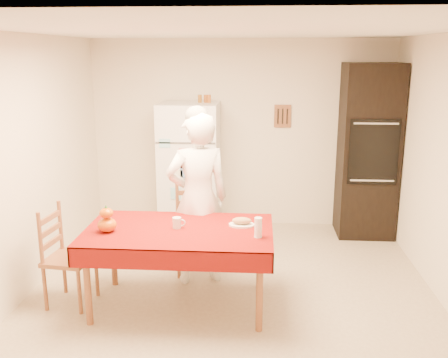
# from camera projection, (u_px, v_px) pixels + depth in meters

# --- Properties ---
(floor) EXTENTS (4.50, 4.50, 0.00)m
(floor) POSITION_uv_depth(u_px,v_px,m) (231.00, 298.00, 4.85)
(floor) COLOR tan
(floor) RESTS_ON ground
(room_shell) EXTENTS (4.02, 4.52, 2.51)m
(room_shell) POSITION_uv_depth(u_px,v_px,m) (232.00, 133.00, 4.45)
(room_shell) COLOR beige
(room_shell) RESTS_ON ground
(refrigerator) EXTENTS (0.75, 0.74, 1.70)m
(refrigerator) POSITION_uv_depth(u_px,v_px,m) (190.00, 168.00, 6.50)
(refrigerator) COLOR white
(refrigerator) RESTS_ON floor
(oven_cabinet) EXTENTS (0.70, 0.62, 2.20)m
(oven_cabinet) POSITION_uv_depth(u_px,v_px,m) (368.00, 151.00, 6.33)
(oven_cabinet) COLOR black
(oven_cabinet) RESTS_ON floor
(dining_table) EXTENTS (1.70, 1.00, 0.76)m
(dining_table) POSITION_uv_depth(u_px,v_px,m) (179.00, 236.00, 4.54)
(dining_table) COLOR brown
(dining_table) RESTS_ON floor
(chair_far) EXTENTS (0.48, 0.47, 0.95)m
(chair_far) POSITION_uv_depth(u_px,v_px,m) (194.00, 225.00, 5.40)
(chair_far) COLOR brown
(chair_far) RESTS_ON floor
(chair_left) EXTENTS (0.45, 0.46, 0.95)m
(chair_left) POSITION_uv_depth(u_px,v_px,m) (63.00, 252.00, 4.65)
(chair_left) COLOR brown
(chair_left) RESTS_ON floor
(seated_woman) EXTENTS (0.75, 0.61, 1.76)m
(seated_woman) POSITION_uv_depth(u_px,v_px,m) (198.00, 199.00, 5.03)
(seated_woman) COLOR white
(seated_woman) RESTS_ON floor
(coffee_mug) EXTENTS (0.08, 0.08, 0.10)m
(coffee_mug) POSITION_uv_depth(u_px,v_px,m) (177.00, 223.00, 4.54)
(coffee_mug) COLOR silver
(coffee_mug) RESTS_ON dining_table
(pumpkin_lower) EXTENTS (0.17, 0.17, 0.13)m
(pumpkin_lower) POSITION_uv_depth(u_px,v_px,m) (107.00, 225.00, 4.44)
(pumpkin_lower) COLOR #D74805
(pumpkin_lower) RESTS_ON dining_table
(pumpkin_upper) EXTENTS (0.12, 0.12, 0.09)m
(pumpkin_upper) POSITION_uv_depth(u_px,v_px,m) (106.00, 213.00, 4.42)
(pumpkin_upper) COLOR #E16205
(pumpkin_upper) RESTS_ON pumpkin_lower
(wine_glass) EXTENTS (0.07, 0.07, 0.18)m
(wine_glass) POSITION_uv_depth(u_px,v_px,m) (258.00, 227.00, 4.31)
(wine_glass) COLOR white
(wine_glass) RESTS_ON dining_table
(bread_plate) EXTENTS (0.24, 0.24, 0.02)m
(bread_plate) POSITION_uv_depth(u_px,v_px,m) (242.00, 225.00, 4.61)
(bread_plate) COLOR white
(bread_plate) RESTS_ON dining_table
(bread_loaf) EXTENTS (0.18, 0.10, 0.06)m
(bread_loaf) POSITION_uv_depth(u_px,v_px,m) (242.00, 221.00, 4.60)
(bread_loaf) COLOR tan
(bread_loaf) RESTS_ON bread_plate
(spice_jar_left) EXTENTS (0.05, 0.05, 0.10)m
(spice_jar_left) POSITION_uv_depth(u_px,v_px,m) (200.00, 99.00, 6.32)
(spice_jar_left) COLOR brown
(spice_jar_left) RESTS_ON refrigerator
(spice_jar_mid) EXTENTS (0.05, 0.05, 0.10)m
(spice_jar_mid) POSITION_uv_depth(u_px,v_px,m) (206.00, 99.00, 6.31)
(spice_jar_mid) COLOR brown
(spice_jar_mid) RESTS_ON refrigerator
(spice_jar_right) EXTENTS (0.05, 0.05, 0.10)m
(spice_jar_right) POSITION_uv_depth(u_px,v_px,m) (209.00, 99.00, 6.31)
(spice_jar_right) COLOR #9A501C
(spice_jar_right) RESTS_ON refrigerator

